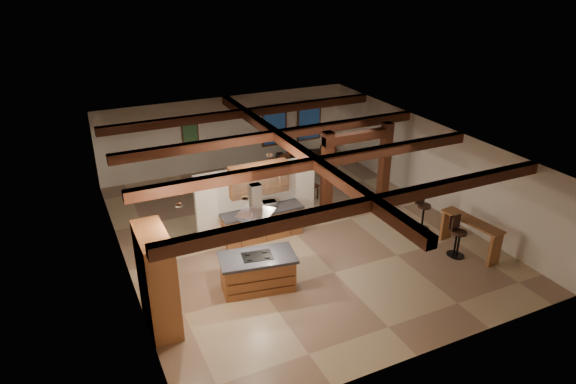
% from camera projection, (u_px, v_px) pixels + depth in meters
% --- Properties ---
extents(ground, '(12.00, 12.00, 0.00)m').
position_uv_depth(ground, '(294.00, 232.00, 15.87)').
color(ground, tan).
rests_on(ground, ground).
extents(room_walls, '(12.00, 12.00, 12.00)m').
position_uv_depth(room_walls, '(294.00, 179.00, 15.13)').
color(room_walls, silver).
rests_on(room_walls, ground).
extents(ceiling_beams, '(10.00, 12.00, 0.28)m').
position_uv_depth(ceiling_beams, '(294.00, 148.00, 14.72)').
color(ceiling_beams, '#422310').
rests_on(ceiling_beams, room_walls).
extents(timber_posts, '(2.50, 0.30, 2.90)m').
position_uv_depth(timber_posts, '(357.00, 161.00, 16.52)').
color(timber_posts, '#422310').
rests_on(timber_posts, ground).
extents(partition_wall, '(3.80, 0.18, 2.20)m').
position_uv_depth(partition_wall, '(257.00, 200.00, 15.43)').
color(partition_wall, silver).
rests_on(partition_wall, ground).
extents(pantry_cabinet, '(0.67, 1.60, 2.40)m').
position_uv_depth(pantry_cabinet, '(157.00, 280.00, 11.41)').
color(pantry_cabinet, brown).
rests_on(pantry_cabinet, ground).
extents(back_counter, '(2.50, 0.66, 0.94)m').
position_uv_depth(back_counter, '(262.00, 224.00, 15.37)').
color(back_counter, brown).
rests_on(back_counter, ground).
extents(upper_display_cabinet, '(1.80, 0.36, 0.95)m').
position_uv_depth(upper_display_cabinet, '(259.00, 179.00, 14.96)').
color(upper_display_cabinet, brown).
rests_on(upper_display_cabinet, partition_wall).
extents(range_hood, '(1.10, 1.10, 1.40)m').
position_uv_depth(range_hood, '(256.00, 226.00, 12.47)').
color(range_hood, silver).
rests_on(range_hood, room_walls).
extents(back_windows, '(2.70, 0.07, 1.70)m').
position_uv_depth(back_windows, '(292.00, 123.00, 21.20)').
color(back_windows, '#422310').
rests_on(back_windows, room_walls).
extents(framed_art, '(0.65, 0.05, 0.85)m').
position_uv_depth(framed_art, '(190.00, 132.00, 19.45)').
color(framed_art, '#422310').
rests_on(framed_art, room_walls).
extents(recessed_cans, '(3.16, 2.46, 0.03)m').
position_uv_depth(recessed_cans, '(234.00, 184.00, 12.10)').
color(recessed_cans, silver).
rests_on(recessed_cans, room_walls).
extents(kitchen_island, '(2.06, 1.33, 0.95)m').
position_uv_depth(kitchen_island, '(258.00, 272.00, 13.02)').
color(kitchen_island, brown).
rests_on(kitchen_island, ground).
extents(dining_table, '(2.01, 1.60, 0.62)m').
position_uv_depth(dining_table, '(279.00, 190.00, 17.99)').
color(dining_table, '#3C180F').
rests_on(dining_table, ground).
extents(sofa, '(2.33, 1.14, 0.66)m').
position_uv_depth(sofa, '(305.00, 156.00, 21.03)').
color(sofa, black).
rests_on(sofa, ground).
extents(microwave, '(0.43, 0.31, 0.23)m').
position_uv_depth(microwave, '(269.00, 205.00, 15.22)').
color(microwave, silver).
rests_on(microwave, back_counter).
extents(bar_counter, '(0.69, 1.94, 1.00)m').
position_uv_depth(bar_counter, '(471.00, 230.00, 14.58)').
color(bar_counter, brown).
rests_on(bar_counter, ground).
extents(side_table, '(0.55, 0.55, 0.59)m').
position_uv_depth(side_table, '(328.00, 152.00, 21.52)').
color(side_table, '#422310').
rests_on(side_table, ground).
extents(table_lamp, '(0.25, 0.25, 0.29)m').
position_uv_depth(table_lamp, '(328.00, 141.00, 21.31)').
color(table_lamp, black).
rests_on(table_lamp, side_table).
extents(bar_stool_a, '(0.45, 0.46, 1.21)m').
position_uv_depth(bar_stool_a, '(458.00, 237.00, 14.36)').
color(bar_stool_a, black).
rests_on(bar_stool_a, ground).
extents(bar_stool_b, '(0.41, 0.42, 1.17)m').
position_uv_depth(bar_stool_b, '(456.00, 236.00, 14.46)').
color(bar_stool_b, black).
rests_on(bar_stool_b, ground).
extents(bar_stool_c, '(0.45, 0.46, 1.28)m').
position_uv_depth(bar_stool_c, '(422.00, 210.00, 15.81)').
color(bar_stool_c, black).
rests_on(bar_stool_c, ground).
extents(dining_chairs, '(2.50, 2.50, 1.31)m').
position_uv_depth(dining_chairs, '(279.00, 181.00, 17.84)').
color(dining_chairs, '#422310').
rests_on(dining_chairs, ground).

